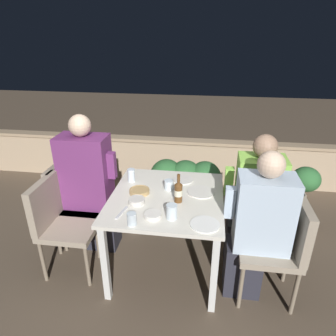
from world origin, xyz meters
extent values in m
plane|color=brown|center=(0.00, 0.00, 0.00)|extent=(16.00, 16.00, 0.00)
cube|color=tan|center=(0.00, 1.73, 0.29)|extent=(9.00, 0.14, 0.57)
cube|color=#9E8466|center=(0.00, 1.73, 0.59)|extent=(9.00, 0.18, 0.04)
cube|color=silver|center=(0.00, 0.00, 0.71)|extent=(0.92, 0.97, 0.03)
cube|color=silver|center=(-0.41, -0.44, 0.35)|extent=(0.05, 0.05, 0.69)
cube|color=silver|center=(0.41, -0.44, 0.35)|extent=(0.05, 0.05, 0.69)
cube|color=silver|center=(-0.41, 0.44, 0.35)|extent=(0.05, 0.05, 0.69)
cube|color=silver|center=(0.41, 0.44, 0.35)|extent=(0.05, 0.05, 0.69)
cube|color=brown|center=(0.07, 0.97, 0.14)|extent=(0.81, 0.36, 0.28)
ellipsoid|color=#2D6633|center=(-0.15, 0.97, 0.44)|extent=(0.37, 0.47, 0.35)
ellipsoid|color=#2D6633|center=(0.07, 0.97, 0.44)|extent=(0.37, 0.47, 0.35)
ellipsoid|color=#2D6633|center=(0.30, 0.97, 0.44)|extent=(0.37, 0.47, 0.35)
cube|color=gray|center=(-0.80, -0.14, 0.43)|extent=(0.45, 0.45, 0.05)
cube|color=gray|center=(-1.00, -0.14, 0.65)|extent=(0.06, 0.45, 0.40)
cylinder|color=#7F705B|center=(-1.00, -0.33, 0.20)|extent=(0.03, 0.03, 0.40)
cylinder|color=#7F705B|center=(-0.61, -0.33, 0.20)|extent=(0.03, 0.03, 0.40)
cylinder|color=#7F705B|center=(-1.00, 0.06, 0.20)|extent=(0.03, 0.03, 0.40)
cylinder|color=#7F705B|center=(-0.61, 0.06, 0.20)|extent=(0.03, 0.03, 0.40)
cube|color=gray|center=(-0.84, 0.20, 0.43)|extent=(0.45, 0.45, 0.05)
cube|color=gray|center=(-1.04, 0.20, 0.65)|extent=(0.06, 0.45, 0.40)
cylinder|color=#7F705B|center=(-1.03, 0.01, 0.20)|extent=(0.03, 0.03, 0.40)
cylinder|color=#7F705B|center=(-0.65, 0.01, 0.20)|extent=(0.03, 0.03, 0.40)
cylinder|color=#7F705B|center=(-1.03, 0.40, 0.20)|extent=(0.03, 0.03, 0.40)
cylinder|color=#7F705B|center=(-0.65, 0.40, 0.20)|extent=(0.03, 0.03, 0.40)
cube|color=#282833|center=(-0.67, 0.20, 0.23)|extent=(0.31, 0.23, 0.45)
cube|color=#6B2D66|center=(-0.77, 0.20, 0.79)|extent=(0.44, 0.26, 0.68)
cube|color=#6B2D66|center=(-0.52, 0.20, 0.87)|extent=(0.07, 0.07, 0.24)
sphere|color=beige|center=(-0.77, 0.20, 1.23)|extent=(0.19, 0.19, 0.19)
cube|color=gray|center=(0.81, -0.19, 0.43)|extent=(0.45, 0.45, 0.05)
cube|color=gray|center=(1.01, -0.19, 0.65)|extent=(0.06, 0.45, 0.40)
cylinder|color=#7F705B|center=(0.62, -0.38, 0.20)|extent=(0.03, 0.03, 0.40)
cylinder|color=#7F705B|center=(1.00, -0.38, 0.20)|extent=(0.03, 0.03, 0.40)
cylinder|color=#7F705B|center=(0.62, 0.01, 0.20)|extent=(0.03, 0.03, 0.40)
cylinder|color=#7F705B|center=(1.00, 0.01, 0.20)|extent=(0.03, 0.03, 0.40)
cube|color=#282833|center=(0.64, -0.19, 0.23)|extent=(0.28, 0.23, 0.45)
cube|color=silver|center=(0.74, -0.19, 0.75)|extent=(0.41, 0.26, 0.58)
cube|color=silver|center=(0.49, -0.19, 0.81)|extent=(0.07, 0.07, 0.24)
sphere|color=beige|center=(0.74, -0.19, 1.13)|extent=(0.19, 0.19, 0.19)
cube|color=gray|center=(0.82, 0.14, 0.43)|extent=(0.45, 0.45, 0.05)
cube|color=gray|center=(1.02, 0.14, 0.65)|extent=(0.06, 0.45, 0.40)
cylinder|color=#7F705B|center=(0.62, -0.05, 0.20)|extent=(0.03, 0.03, 0.40)
cylinder|color=#7F705B|center=(1.01, -0.05, 0.20)|extent=(0.03, 0.03, 0.40)
cylinder|color=#7F705B|center=(0.62, 0.34, 0.20)|extent=(0.03, 0.03, 0.40)
cylinder|color=#7F705B|center=(1.01, 0.34, 0.20)|extent=(0.03, 0.03, 0.40)
cube|color=#282833|center=(0.65, 0.14, 0.23)|extent=(0.26, 0.23, 0.45)
cube|color=#8CCC4C|center=(0.75, 0.14, 0.75)|extent=(0.38, 0.26, 0.59)
cube|color=#8CCC4C|center=(0.50, 0.14, 0.82)|extent=(0.07, 0.07, 0.24)
sphere|color=#99755B|center=(0.75, 0.14, 1.14)|extent=(0.19, 0.19, 0.19)
cylinder|color=brown|center=(0.10, -0.07, 0.79)|extent=(0.06, 0.06, 0.15)
cylinder|color=beige|center=(0.10, -0.07, 0.80)|extent=(0.07, 0.07, 0.05)
cone|color=brown|center=(0.10, -0.07, 0.88)|extent=(0.06, 0.06, 0.03)
cylinder|color=brown|center=(0.10, -0.07, 0.93)|extent=(0.02, 0.02, 0.06)
cylinder|color=silver|center=(0.27, 0.10, 0.73)|extent=(0.23, 0.23, 0.01)
cylinder|color=silver|center=(0.11, 0.30, 0.73)|extent=(0.18, 0.18, 0.01)
cylinder|color=white|center=(0.32, -0.36, 0.73)|extent=(0.21, 0.21, 0.01)
cylinder|color=beige|center=(-0.22, -0.14, 0.74)|extent=(0.13, 0.13, 0.04)
torus|color=beige|center=(-0.22, -0.14, 0.75)|extent=(0.13, 0.13, 0.01)
cylinder|color=tan|center=(-0.23, 0.02, 0.74)|extent=(0.17, 0.17, 0.03)
torus|color=tan|center=(-0.23, 0.02, 0.75)|extent=(0.17, 0.17, 0.01)
cylinder|color=silver|center=(-0.06, -0.31, 0.74)|extent=(0.13, 0.13, 0.03)
torus|color=silver|center=(-0.06, -0.31, 0.75)|extent=(0.13, 0.13, 0.01)
cylinder|color=silver|center=(0.08, -0.31, 0.78)|extent=(0.08, 0.08, 0.11)
cylinder|color=silver|center=(0.00, 0.12, 0.76)|extent=(0.08, 0.08, 0.08)
cylinder|color=silver|center=(-0.35, 0.22, 0.78)|extent=(0.07, 0.07, 0.12)
cylinder|color=silver|center=(-0.18, -0.43, 0.77)|extent=(0.07, 0.07, 0.09)
cube|color=silver|center=(-0.29, -0.30, 0.72)|extent=(0.05, 0.17, 0.01)
cylinder|color=brown|center=(1.32, 0.80, 0.12)|extent=(0.20, 0.20, 0.24)
cylinder|color=#47331E|center=(1.32, 0.80, 0.35)|extent=(0.02, 0.02, 0.22)
ellipsoid|color=#2D6633|center=(1.32, 0.80, 0.57)|extent=(0.28, 0.28, 0.26)
camera|label=1|loc=(0.31, -2.11, 1.95)|focal=32.00mm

